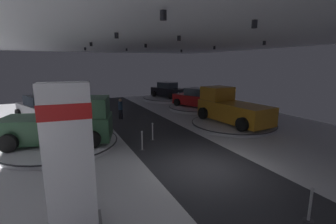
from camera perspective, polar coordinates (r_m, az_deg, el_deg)
name	(u,v)px	position (r m, az deg, el deg)	size (l,w,h in m)	color
ground	(206,168)	(10.23, 9.12, -13.15)	(24.00, 44.00, 0.06)	silver
ceiling_with_spotlights	(211,27)	(9.39, 10.28, 19.49)	(24.00, 44.00, 0.39)	silver
brand_sign_pylon	(70,160)	(6.19, -22.43, -10.68)	(1.32, 0.76, 3.82)	slate
display_platform_mid_left	(60,144)	(13.69, -24.54, -6.92)	(5.90, 5.90, 0.23)	silver
pickup_truck_mid_left	(64,124)	(13.32, -23.59, -2.71)	(5.68, 3.85, 2.30)	#2D5638
display_platform_mid_right	(233,124)	(17.00, 15.31, -2.75)	(5.68, 5.68, 0.24)	#B7B7BC
pickup_truck_mid_right	(230,108)	(17.00, 14.73, 0.88)	(3.02, 5.46, 2.30)	#B77519
display_platform_deep_right	(168,98)	(27.77, 0.07, 3.27)	(5.78, 5.78, 0.36)	silver
display_car_deep_right	(168,90)	(27.67, 0.03, 5.17)	(3.23, 4.55, 1.71)	black
display_platform_deep_left	(57,105)	(25.73, -25.00, 1.43)	(5.91, 5.91, 0.30)	#B7B7BC
display_car_deep_left	(57,96)	(25.60, -25.11, 3.41)	(4.49, 2.93, 1.71)	black
display_platform_far_right	(196,108)	(22.37, 6.60, 1.04)	(4.91, 4.91, 0.28)	silver
display_car_far_right	(196,98)	(22.20, 6.72, 3.29)	(3.41, 4.57, 1.71)	red
display_platform_far_left	(41,121)	(19.11, -28.04, -1.98)	(5.61, 5.61, 0.35)	silver
display_car_far_left	(40,109)	(18.91, -28.27, 0.72)	(3.43, 4.57, 1.71)	silver
visitor_walking_near	(121,108)	(18.53, -11.30, 1.05)	(0.32, 0.32, 1.59)	black
stanchion_a	(142,143)	(11.86, -6.21, -7.47)	(0.28, 0.28, 1.01)	#333338
stanchion_b	(153,134)	(13.32, -3.71, -5.26)	(0.28, 0.28, 1.01)	#333338
stanchion_c	(310,209)	(7.93, 30.81, -19.34)	(0.28, 0.28, 1.01)	#333338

